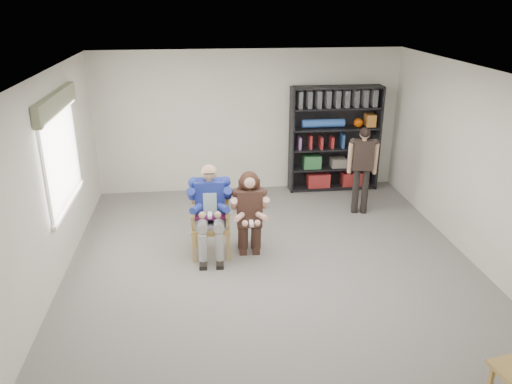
{
  "coord_description": "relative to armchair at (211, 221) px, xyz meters",
  "views": [
    {
      "loc": [
        -0.99,
        -6.13,
        3.73
      ],
      "look_at": [
        -0.2,
        0.6,
        1.05
      ],
      "focal_mm": 35.0,
      "sensor_mm": 36.0,
      "label": 1
    }
  ],
  "objects": [
    {
      "name": "armchair",
      "position": [
        0.0,
        0.0,
        0.0
      ],
      "size": [
        0.67,
        0.65,
        1.11
      ],
      "primitive_type": null,
      "rotation": [
        0.0,
        0.0,
        -0.04
      ],
      "color": "#AE803D",
      "rests_on": "floor"
    },
    {
      "name": "bookshelf",
      "position": [
        2.57,
        2.53,
        0.49
      ],
      "size": [
        1.8,
        0.38,
        2.1
      ],
      "primitive_type": null,
      "color": "black",
      "rests_on": "floor"
    },
    {
      "name": "room_shell",
      "position": [
        0.87,
        -0.75,
        0.84
      ],
      "size": [
        6.0,
        7.0,
        2.8
      ],
      "primitive_type": null,
      "color": "silver",
      "rests_on": "ground"
    },
    {
      "name": "standing_man",
      "position": [
        2.75,
        1.26,
        0.25
      ],
      "size": [
        0.55,
        0.38,
        1.61
      ],
      "primitive_type": null,
      "rotation": [
        0.0,
        0.0,
        -0.22
      ],
      "color": "black",
      "rests_on": "floor"
    },
    {
      "name": "floor",
      "position": [
        0.87,
        -0.75,
        -0.56
      ],
      "size": [
        6.0,
        7.0,
        0.01
      ],
      "primitive_type": "cube",
      "color": "slate",
      "rests_on": "ground"
    },
    {
      "name": "seated_man",
      "position": [
        0.0,
        0.0,
        0.17
      ],
      "size": [
        0.66,
        0.89,
        1.44
      ],
      "primitive_type": null,
      "rotation": [
        0.0,
        0.0,
        -0.04
      ],
      "color": "navy",
      "rests_on": "floor"
    },
    {
      "name": "kneeling_woman",
      "position": [
        0.58,
        -0.12,
        0.11
      ],
      "size": [
        0.59,
        0.91,
        1.32
      ],
      "primitive_type": null,
      "rotation": [
        0.0,
        0.0,
        -0.04
      ],
      "color": "#39221D",
      "rests_on": "floor"
    },
    {
      "name": "window_left",
      "position": [
        -2.08,
        0.25,
        1.07
      ],
      "size": [
        0.16,
        2.0,
        1.75
      ],
      "primitive_type": null,
      "color": "white",
      "rests_on": "room_shell"
    }
  ]
}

